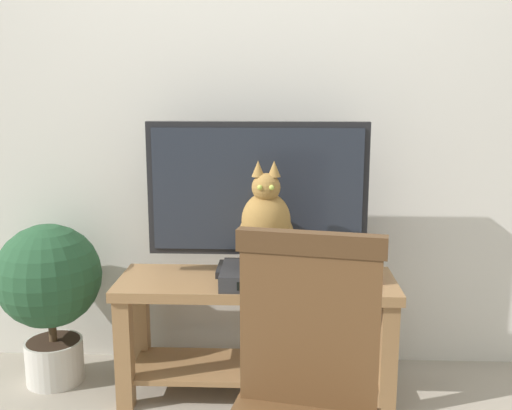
{
  "coord_description": "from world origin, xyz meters",
  "views": [
    {
      "loc": [
        0.1,
        -1.93,
        1.35
      ],
      "look_at": [
        -0.0,
        0.45,
        0.88
      ],
      "focal_mm": 41.01,
      "sensor_mm": 36.0,
      "label": 1
    }
  ],
  "objects_px": {
    "potted_plant": "(49,286)",
    "media_box": "(266,275)",
    "tv_stand": "(256,316)",
    "book_stack": "(354,272)",
    "tv": "(257,194)",
    "cat": "(266,230)",
    "wooden_chair": "(303,396)"
  },
  "relations": [
    {
      "from": "book_stack",
      "to": "media_box",
      "type": "bearing_deg",
      "value": -171.46
    },
    {
      "from": "tv_stand",
      "to": "book_stack",
      "type": "distance_m",
      "value": 0.47
    },
    {
      "from": "media_box",
      "to": "potted_plant",
      "type": "xyz_separation_m",
      "value": [
        -0.99,
        0.12,
        -0.1
      ]
    },
    {
      "from": "cat",
      "to": "book_stack",
      "type": "xyz_separation_m",
      "value": [
        0.38,
        0.07,
        -0.2
      ]
    },
    {
      "from": "tv",
      "to": "book_stack",
      "type": "relative_size",
      "value": 4.42
    },
    {
      "from": "tv_stand",
      "to": "book_stack",
      "type": "relative_size",
      "value": 5.55
    },
    {
      "from": "potted_plant",
      "to": "tv",
      "type": "bearing_deg",
      "value": 1.4
    },
    {
      "from": "tv_stand",
      "to": "tv",
      "type": "height_order",
      "value": "tv"
    },
    {
      "from": "wooden_chair",
      "to": "potted_plant",
      "type": "relative_size",
      "value": 1.3
    },
    {
      "from": "tv_stand",
      "to": "wooden_chair",
      "type": "xyz_separation_m",
      "value": [
        0.16,
        -1.03,
        0.2
      ]
    },
    {
      "from": "tv",
      "to": "potted_plant",
      "type": "bearing_deg",
      "value": -178.6
    },
    {
      "from": "tv_stand",
      "to": "tv",
      "type": "xyz_separation_m",
      "value": [
        0.0,
        0.09,
        0.53
      ]
    },
    {
      "from": "tv_stand",
      "to": "potted_plant",
      "type": "height_order",
      "value": "potted_plant"
    },
    {
      "from": "tv_stand",
      "to": "cat",
      "type": "relative_size",
      "value": 2.61
    },
    {
      "from": "tv",
      "to": "cat",
      "type": "distance_m",
      "value": 0.2
    },
    {
      "from": "media_box",
      "to": "book_stack",
      "type": "height_order",
      "value": "book_stack"
    },
    {
      "from": "book_stack",
      "to": "tv_stand",
      "type": "bearing_deg",
      "value": -179.29
    },
    {
      "from": "tv_stand",
      "to": "media_box",
      "type": "relative_size",
      "value": 3.18
    },
    {
      "from": "cat",
      "to": "potted_plant",
      "type": "distance_m",
      "value": 1.05
    },
    {
      "from": "potted_plant",
      "to": "tv_stand",
      "type": "bearing_deg",
      "value": -3.88
    },
    {
      "from": "tv_stand",
      "to": "potted_plant",
      "type": "distance_m",
      "value": 0.96
    },
    {
      "from": "tv",
      "to": "media_box",
      "type": "distance_m",
      "value": 0.36
    },
    {
      "from": "tv_stand",
      "to": "tv",
      "type": "distance_m",
      "value": 0.54
    },
    {
      "from": "book_stack",
      "to": "potted_plant",
      "type": "height_order",
      "value": "potted_plant"
    },
    {
      "from": "media_box",
      "to": "book_stack",
      "type": "distance_m",
      "value": 0.38
    },
    {
      "from": "cat",
      "to": "wooden_chair",
      "type": "height_order",
      "value": "cat"
    },
    {
      "from": "tv",
      "to": "book_stack",
      "type": "bearing_deg",
      "value": -11.01
    },
    {
      "from": "potted_plant",
      "to": "media_box",
      "type": "bearing_deg",
      "value": -6.67
    },
    {
      "from": "cat",
      "to": "tv_stand",
      "type": "bearing_deg",
      "value": 123.43
    },
    {
      "from": "tv",
      "to": "media_box",
      "type": "bearing_deg",
      "value": -72.87
    },
    {
      "from": "tv",
      "to": "potted_plant",
      "type": "distance_m",
      "value": 1.04
    },
    {
      "from": "tv_stand",
      "to": "media_box",
      "type": "xyz_separation_m",
      "value": [
        0.04,
        -0.05,
        0.21
      ]
    }
  ]
}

